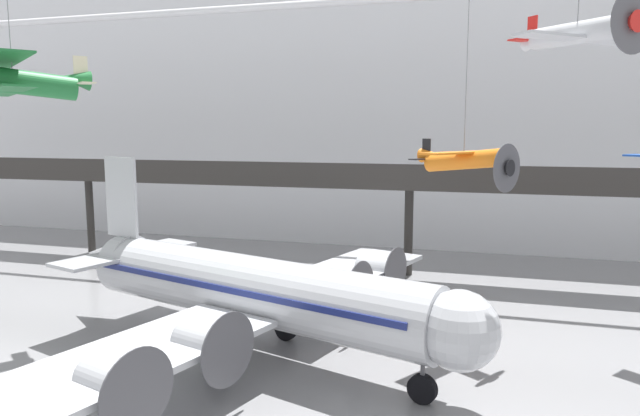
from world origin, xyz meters
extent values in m
cube|color=silver|center=(0.00, 39.82, 13.36)|extent=(140.00, 3.00, 26.72)
cube|color=#2D2B28|center=(0.00, 27.11, 7.57)|extent=(110.00, 3.20, 0.90)
cube|color=#2D2B28|center=(0.00, 25.57, 8.57)|extent=(110.00, 0.12, 1.10)
cylinder|color=#2D2B28|center=(-30.25, 28.07, 3.56)|extent=(0.70, 0.70, 7.12)
cylinder|color=#2D2B28|center=(0.00, 28.07, 3.56)|extent=(0.70, 0.70, 7.12)
cylinder|color=#B7BABF|center=(-5.63, 9.00, 3.57)|extent=(20.73, 9.36, 3.41)
sphere|color=#B7BABF|center=(5.02, 5.71, 3.57)|extent=(3.34, 3.34, 3.34)
cone|color=#B7BABF|center=(-16.45, 12.34, 3.83)|extent=(5.16, 4.31, 3.14)
cube|color=navy|center=(-5.63, 9.00, 3.91)|extent=(19.38, 9.00, 0.31)
cube|color=#B7BABF|center=(-2.49, 16.73, 2.80)|extent=(8.49, 14.03, 0.28)
cube|color=#B7BABF|center=(-7.40, 0.85, 2.80)|extent=(8.49, 14.03, 0.28)
cylinder|color=#B7BABF|center=(-1.97, 13.52, 2.85)|extent=(2.78, 2.27, 1.64)
cylinder|color=#4C4C51|center=(-0.71, 13.13, 2.85)|extent=(0.98, 2.99, 3.11)
cylinder|color=#B7BABF|center=(-0.65, 17.81, 2.85)|extent=(2.78, 2.27, 1.64)
cylinder|color=#4C4C51|center=(0.61, 17.42, 2.85)|extent=(0.98, 2.99, 3.11)
cylinder|color=#B7BABF|center=(-5.16, 3.20, 2.85)|extent=(2.78, 2.27, 1.64)
cylinder|color=#4C4C51|center=(-3.90, 2.81, 2.85)|extent=(0.98, 2.99, 3.11)
cylinder|color=#B7BABF|center=(-6.49, -1.09, 2.85)|extent=(2.78, 2.27, 1.64)
cylinder|color=#4C4C51|center=(-5.23, -1.48, 2.85)|extent=(0.98, 2.99, 3.11)
cube|color=#B7BABF|center=(-15.15, 11.94, 7.67)|extent=(2.58, 0.97, 4.78)
cube|color=#B7BABF|center=(-14.82, 11.84, 4.25)|extent=(5.14, 9.26, 0.20)
cylinder|color=#4C4C51|center=(3.54, 6.16, 1.26)|extent=(0.20, 0.20, 1.21)
cylinder|color=black|center=(3.54, 6.16, 0.65)|extent=(1.35, 0.75, 1.30)
cylinder|color=#4C4C51|center=(-4.60, 11.54, 1.26)|extent=(0.20, 0.20, 1.21)
cylinder|color=black|center=(-4.60, 11.54, 0.65)|extent=(1.35, 0.75, 1.30)
cylinder|color=#4C4C51|center=(-6.21, 6.32, 1.26)|extent=(0.20, 0.20, 1.21)
cylinder|color=black|center=(-6.21, 6.32, 0.65)|extent=(1.35, 0.75, 1.30)
cylinder|color=silver|center=(8.98, 7.30, 15.37)|extent=(3.43, 3.67, 0.93)
cone|color=red|center=(10.44, 5.68, 15.41)|extent=(1.04, 1.03, 0.77)
cylinder|color=#4C4C51|center=(10.54, 5.57, 15.41)|extent=(1.69, 1.53, 2.24)
cone|color=silver|center=(7.62, 8.80, 15.33)|extent=(1.30, 1.33, 0.75)
cube|color=silver|center=(9.15, 7.11, 15.11)|extent=(5.34, 4.96, 0.10)
cube|color=red|center=(7.46, 8.99, 15.88)|extent=(0.38, 0.42, 1.03)
cube|color=red|center=(7.46, 8.99, 15.37)|extent=(2.00, 1.87, 0.06)
cylinder|color=#1E6B33|center=(-17.63, 6.89, 14.13)|extent=(4.76, 5.65, 1.80)
cone|color=#1E6B33|center=(-15.83, 9.24, 14.40)|extent=(1.90, 2.02, 1.21)
cube|color=#1E6B33|center=(-17.86, 6.59, 15.14)|extent=(8.18, 6.78, 0.10)
cube|color=#1E6B33|center=(-17.86, 6.59, 13.63)|extent=(8.18, 6.78, 0.10)
cube|color=beige|center=(-15.60, 9.53, 14.89)|extent=(0.50, 0.62, 1.51)
cube|color=beige|center=(-15.60, 9.53, 14.13)|extent=(3.05, 2.58, 0.06)
cylinder|color=slate|center=(-17.63, 6.89, 17.83)|extent=(0.04, 0.04, 6.13)
cylinder|color=orange|center=(4.64, 14.17, 10.04)|extent=(4.44, 3.30, 1.45)
cone|color=black|center=(6.67, 12.89, 9.77)|extent=(1.10, 1.13, 0.85)
cylinder|color=#4C4C51|center=(6.81, 12.80, 9.76)|extent=(1.36, 2.11, 2.47)
cone|color=orange|center=(2.76, 15.37, 10.28)|extent=(1.54, 1.38, 0.94)
cube|color=orange|center=(4.88, 14.02, 10.49)|extent=(4.65, 6.45, 0.10)
cube|color=black|center=(2.52, 15.52, 10.61)|extent=(0.50, 0.35, 1.14)
cube|color=black|center=(2.52, 15.52, 10.04)|extent=(1.79, 2.39, 0.06)
cylinder|color=slate|center=(4.64, 14.17, 15.60)|extent=(0.04, 0.04, 10.17)
camera|label=1|loc=(5.82, -17.28, 11.66)|focal=32.00mm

